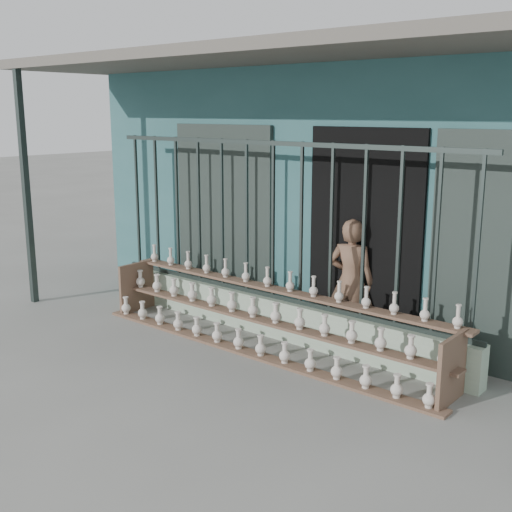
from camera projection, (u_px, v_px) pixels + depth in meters
The scene contains 6 objects.
ground at pixel (193, 368), 6.55m from camera, with size 60.00×60.00×0.00m, color slate.
workshop_building at pixel (398, 177), 9.36m from camera, with size 7.40×6.60×3.21m.
parapet_wall at pixel (272, 316), 7.48m from camera, with size 5.00×0.20×0.45m, color #A7C0A4.
security_fence at pixel (273, 221), 7.23m from camera, with size 5.00×0.04×1.80m.
shelf_rack at pixel (263, 317), 7.01m from camera, with size 4.50×0.68×0.85m.
elderly_woman at pixel (351, 281), 7.14m from camera, with size 0.52×0.34×1.42m, color brown.
Camera 1 is at (4.43, -4.30, 2.57)m, focal length 45.00 mm.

